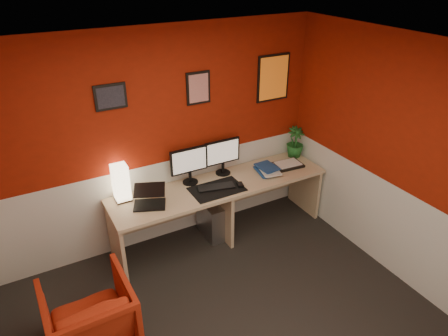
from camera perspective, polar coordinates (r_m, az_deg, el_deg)
ceiling at (r=2.62m, az=1.15°, el=14.31°), size 4.00×3.50×0.01m
wall_back at (r=4.56m, az=-9.97°, el=3.35°), size 4.00×0.01×2.50m
wall_right at (r=4.37m, az=24.44°, el=-0.06°), size 0.01×3.50×2.50m
wainscot_back at (r=4.91m, az=-9.23°, el=-4.65°), size 4.00×0.01×1.00m
wainscot_right at (r=4.73m, az=22.62°, el=-8.12°), size 0.01×3.50×1.00m
desk at (r=4.94m, az=-0.48°, el=-5.91°), size 2.60×0.65×0.73m
shoji_lamp at (r=4.49m, az=-14.16°, el=-2.15°), size 0.16×0.16×0.40m
laptop at (r=4.37m, az=-10.43°, el=-3.98°), size 0.39×0.34×0.22m
monitor_left at (r=4.65m, az=-4.84°, el=1.06°), size 0.45×0.06×0.58m
monitor_right at (r=4.84m, az=-0.15°, el=2.28°), size 0.45×0.06×0.58m
desk_mat at (r=4.64m, az=-0.99°, el=-2.97°), size 0.60×0.38×0.01m
keyboard at (r=4.66m, az=-1.11°, el=-2.67°), size 0.44×0.23×0.02m
mouse at (r=4.69m, az=2.28°, el=-2.34°), size 0.08×0.11×0.03m
book_bottom at (r=4.97m, az=4.72°, el=-0.66°), size 0.28×0.34×0.03m
book_middle at (r=4.94m, az=5.18°, el=-0.52°), size 0.28×0.34×0.02m
book_top at (r=4.95m, az=5.05°, el=-0.17°), size 0.22×0.29×0.03m
zen_tray at (r=5.20m, az=8.89°, el=0.44°), size 0.37×0.27×0.03m
potted_plant at (r=5.38m, az=9.88°, el=3.57°), size 0.24×0.24×0.40m
pc_tower at (r=5.04m, az=-1.81°, el=-7.10°), size 0.20×0.45×0.45m
armchair at (r=3.93m, az=-18.16°, el=-19.09°), size 0.73×0.75×0.67m
art_left at (r=4.24m, az=-15.54°, el=9.54°), size 0.32×0.02×0.26m
art_center at (r=4.55m, az=-3.61°, el=11.08°), size 0.28×0.02×0.36m
art_right at (r=5.04m, az=6.87°, el=12.37°), size 0.44×0.02×0.56m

